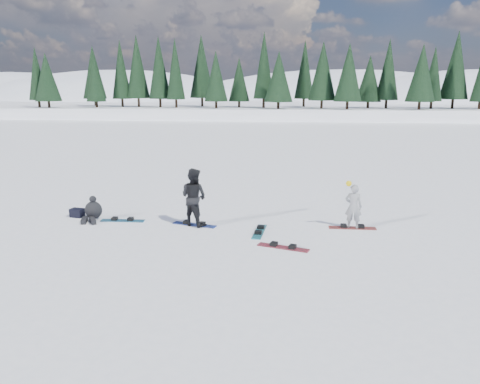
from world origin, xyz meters
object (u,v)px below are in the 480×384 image
(seated_rider, at_px, (93,211))
(gear_bag, at_px, (77,213))
(snowboard_loose_c, at_px, (123,221))
(snowboard_loose_b, at_px, (283,247))
(snowboarder_woman, at_px, (353,206))
(snowboard_loose_a, at_px, (259,232))
(snowboarder_man, at_px, (194,197))

(seated_rider, relative_size, gear_bag, 2.40)
(snowboard_loose_c, xyz_separation_m, snowboard_loose_b, (5.51, -2.12, 0.00))
(snowboarder_woman, bearing_deg, snowboard_loose_a, 23.54)
(seated_rider, bearing_deg, snowboard_loose_c, -27.72)
(snowboard_loose_c, distance_m, snowboard_loose_a, 4.79)
(seated_rider, height_order, snowboard_loose_c, seated_rider)
(gear_bag, xyz_separation_m, snowboard_loose_a, (6.50, -1.04, -0.14))
(snowboard_loose_c, xyz_separation_m, snowboard_loose_a, (4.73, -0.72, 0.00))
(snowboarder_woman, xyz_separation_m, gear_bag, (-9.45, 0.30, -0.59))
(gear_bag, bearing_deg, snowboarder_man, -6.82)
(snowboard_loose_c, relative_size, snowboard_loose_a, 1.00)
(snowboarder_woman, distance_m, snowboard_loose_c, 7.72)
(snowboarder_woman, distance_m, snowboard_loose_a, 3.13)
(snowboarder_woman, relative_size, snowboard_loose_a, 1.06)
(seated_rider, height_order, snowboard_loose_a, seated_rider)
(snowboarder_man, height_order, snowboard_loose_a, snowboarder_man)
(snowboarder_man, bearing_deg, gear_bag, 19.34)
(snowboard_loose_b, bearing_deg, snowboarder_man, 165.07)
(snowboarder_man, xyz_separation_m, seated_rider, (-3.60, 0.26, -0.64))
(snowboarder_woman, height_order, snowboard_loose_a, snowboarder_woman)
(snowboard_loose_b, bearing_deg, seated_rider, 179.55)
(snowboarder_man, xyz_separation_m, gear_bag, (-4.30, 0.51, -0.81))
(snowboarder_man, relative_size, seated_rider, 1.77)
(snowboarder_man, bearing_deg, snowboard_loose_b, 173.34)
(snowboarder_man, distance_m, snowboard_loose_a, 2.45)
(seated_rider, distance_m, snowboard_loose_c, 1.11)
(snowboarder_woman, bearing_deg, seated_rider, 9.13)
(snowboard_loose_b, xyz_separation_m, snowboard_loose_a, (-0.78, 1.39, 0.00))
(snowboarder_woman, distance_m, gear_bag, 9.48)
(snowboard_loose_b, bearing_deg, snowboard_loose_c, 176.86)
(snowboard_loose_a, bearing_deg, gear_bag, 85.12)
(snowboarder_woman, bearing_deg, snowboarder_man, 11.84)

